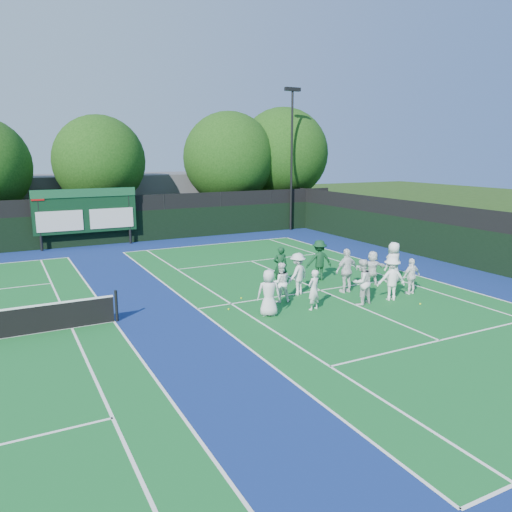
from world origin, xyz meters
name	(u,v)px	position (x,y,z in m)	size (l,w,h in m)	color
ground	(335,297)	(0.00, 0.00, 0.00)	(120.00, 120.00, 0.00)	#1B360E
court_apron	(184,311)	(-6.00, 1.00, 0.00)	(34.00, 32.00, 0.01)	navy
near_court	(320,290)	(0.00, 1.00, 0.01)	(11.05, 23.85, 0.01)	#135D24
back_fence	(102,223)	(-6.00, 16.00, 1.36)	(34.00, 0.08, 3.00)	black
divider_fence_right	(472,241)	(9.00, 1.00, 1.36)	(0.08, 32.00, 3.00)	black
scoreboard	(85,211)	(-7.01, 15.59, 2.19)	(6.00, 0.21, 3.55)	black
clubhouse	(134,199)	(-2.00, 24.00, 2.00)	(18.00, 6.00, 4.00)	#515155
light_pole_right	(292,143)	(7.50, 15.70, 6.30)	(1.20, 0.30, 10.12)	black
tree_c	(101,163)	(-5.16, 19.58, 4.93)	(6.10, 6.10, 8.14)	black
tree_d	(230,160)	(4.41, 19.58, 5.06)	(6.91, 6.91, 8.70)	black
tree_e	(284,156)	(9.15, 19.58, 5.37)	(7.21, 7.21, 9.17)	black
tennis_ball_0	(241,298)	(-3.47, 1.43, 0.03)	(0.07, 0.07, 0.07)	#CFEA1B
tennis_ball_1	(316,286)	(0.18, 1.60, 0.03)	(0.07, 0.07, 0.07)	#CFEA1B
tennis_ball_2	(420,304)	(2.23, -2.40, 0.03)	(0.07, 0.07, 0.07)	#CFEA1B
tennis_ball_3	(229,309)	(-4.50, 0.37, 0.03)	(0.07, 0.07, 0.07)	#CFEA1B
tennis_ball_5	(369,299)	(0.95, -0.99, 0.03)	(0.07, 0.07, 0.07)	#CFEA1B
player_front_0	(269,293)	(-3.50, -0.86, 0.84)	(0.82, 0.53, 1.68)	silver
player_front_1	(314,290)	(-1.72, -1.02, 0.75)	(0.55, 0.36, 1.51)	silver
player_front_2	(362,282)	(0.26, -1.30, 0.88)	(0.85, 0.66, 1.75)	silver
player_front_3	(392,278)	(1.66, -1.39, 0.87)	(1.12, 0.64, 1.74)	white
player_front_4	(411,276)	(2.97, -1.12, 0.74)	(0.87, 0.36, 1.49)	white
player_back_0	(281,282)	(-2.30, 0.38, 0.78)	(0.76, 0.59, 1.56)	white
player_back_1	(298,274)	(-1.19, 0.92, 0.86)	(1.12, 0.64, 1.73)	silver
player_back_2	(347,271)	(0.78, 0.28, 0.92)	(1.08, 0.45, 1.84)	white
player_back_3	(372,268)	(2.49, 0.71, 0.76)	(1.40, 0.45, 1.51)	white
player_back_4	(393,263)	(3.56, 0.58, 0.91)	(0.89, 0.58, 1.83)	white
coach_left	(280,266)	(-1.03, 2.58, 0.85)	(0.62, 0.40, 1.69)	#0E361B
coach_right	(319,260)	(0.92, 2.46, 0.92)	(1.19, 0.68, 1.84)	#0F371B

